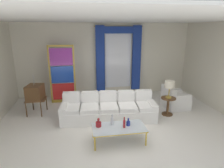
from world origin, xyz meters
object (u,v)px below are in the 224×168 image
Objects in this scene: round_side_table at (168,105)px; table_lamp_brass at (170,85)px; couch_white_long at (108,109)px; stained_glass_divider at (62,76)px; coffee_table at (119,128)px; armchair_white at (174,100)px; bottle_amber_squat at (112,121)px; peacock_figurine at (73,100)px; bottle_ruby_flask at (124,123)px; bottle_blue_decanter at (98,124)px; vintage_tv at (35,93)px; bottle_crystal_tall at (128,123)px.

round_side_table is 0.67m from table_lamp_brass.
stained_glass_divider is at bearing 131.73° from couch_white_long.
coffee_table is 3.03m from armchair_white.
peacock_figurine is at bearing 113.33° from bottle_amber_squat.
couch_white_long is at bearing 85.91° from bottle_amber_squat.
bottle_blue_decanter is at bearing 165.53° from bottle_ruby_flask.
couch_white_long is at bearing -17.94° from vintage_tv.
stained_glass_divider reaches higher than peacock_figurine.
couch_white_long is 10.62× the size of bottle_ruby_flask.
peacock_figurine is (-1.14, 1.23, -0.09)m from couch_white_long.
stained_glass_divider reaches higher than bottle_crystal_tall.
vintage_tv is at bearing 138.36° from coffee_table.
table_lamp_brass reaches higher than armchair_white.
peacock_figurine reaches higher than coffee_table.
bottle_ruby_flask is 3.33m from vintage_tv.
bottle_amber_squat reaches higher than bottle_blue_decanter.
vintage_tv is (-1.89, 2.01, 0.24)m from bottle_blue_decanter.
bottle_blue_decanter reaches higher than peacock_figurine.
armchair_white reaches higher than bottle_blue_decanter.
bottle_amber_squat is 0.47× the size of round_side_table.
bottle_ruby_flask is (0.27, -0.20, 0.00)m from bottle_amber_squat.
couch_white_long is 2.51m from armchair_white.
armchair_white is at bearing 39.53° from bottle_crystal_tall.
bottle_crystal_tall is at bearing -38.32° from vintage_tv.
armchair_white is at bearing 33.18° from bottle_amber_squat.
table_lamp_brass reaches higher than peacock_figurine.
round_side_table is (-0.49, -0.53, 0.07)m from armchair_white.
bottle_ruby_flask is at bearing -63.48° from peacock_figurine.
coffee_table is (0.05, -1.37, 0.07)m from couch_white_long.
peacock_figurine is 1.01× the size of round_side_table.
couch_white_long is at bearing -169.52° from armchair_white.
round_side_table is at bearing 28.90° from bottle_amber_squat.
armchair_white is 3.69m from peacock_figurine.
bottle_ruby_flask is at bearing -40.85° from vintage_tv.
table_lamp_brass is at bearing -2.19° from couch_white_long.
armchair_white is at bearing 47.21° from round_side_table.
bottle_amber_squat reaches higher than peacock_figurine.
bottle_ruby_flask is 0.47× the size of round_side_table.
bottle_ruby_flask is at bearing -22.07° from coffee_table.
armchair_white is (2.55, 1.67, -0.23)m from bottle_amber_squat.
peacock_figurine is (-3.61, 0.77, -0.07)m from armchair_white.
table_lamp_brass is at bearing 26.04° from bottle_blue_decanter.
round_side_table is 1.04× the size of table_lamp_brass.
table_lamp_brass is (1.80, 1.34, 0.51)m from bottle_ruby_flask.
round_side_table is at bearing 36.75° from bottle_ruby_flask.
round_side_table is at bearing 26.04° from bottle_blue_decanter.
round_side_table is (2.06, 1.14, -0.16)m from bottle_amber_squat.
couch_white_long is 1.34m from bottle_blue_decanter.
table_lamp_brass is (-0.49, -0.53, 0.74)m from armchair_white.
bottle_amber_squat and bottle_ruby_flask have the same top height.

